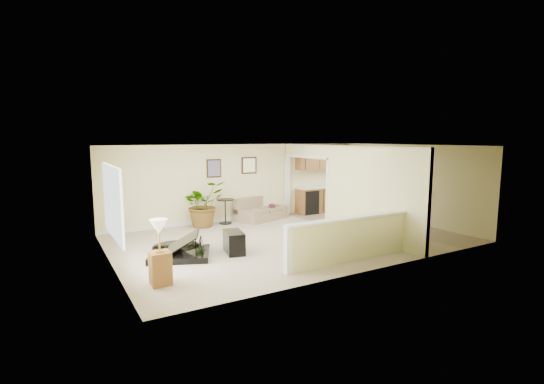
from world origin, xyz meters
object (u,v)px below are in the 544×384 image
loveseat (261,208)px  small_plant (272,212)px  palm_plant (203,204)px  piano_bench (234,242)px  accent_table (225,208)px  lamp_stand (160,257)px  piano (176,234)px

loveseat → small_plant: (0.34, -0.15, -0.15)m
palm_plant → piano_bench: bearing=-97.0°
piano_bench → accent_table: 3.27m
small_plant → lamp_stand: 6.35m
palm_plant → small_plant: 2.43m
loveseat → accent_table: 1.32m
piano → lamp_stand: (-0.78, -1.59, 0.00)m
accent_table → lamp_stand: size_ratio=0.64×
lamp_stand → accent_table: bearing=53.5°
piano → palm_plant: size_ratio=1.24×
accent_table → lamp_stand: (-3.14, -4.25, 0.02)m
piano → accent_table: piano is taller
piano_bench → small_plant: bearing=47.3°
piano_bench → small_plant: 4.06m
palm_plant → small_plant: bearing=-1.9°
piano → palm_plant: bearing=81.3°
palm_plant → small_plant: size_ratio=2.93×
piano → lamp_stand: size_ratio=1.52×
accent_table → small_plant: (1.64, -0.09, -0.29)m
loveseat → palm_plant: 2.07m
piano → piano_bench: (1.26, -0.41, -0.26)m
accent_table → small_plant: bearing=-3.0°
accent_table → piano: bearing=-131.7°
small_plant → lamp_stand: (-4.79, -4.16, 0.30)m
palm_plant → lamp_stand: (-2.41, -4.24, -0.17)m
piano_bench → palm_plant: bearing=83.0°
piano → small_plant: size_ratio=3.63×
small_plant → lamp_stand: lamp_stand is taller
piano → small_plant: bearing=55.6°
palm_plant → small_plant: palm_plant is taller
lamp_stand → piano: bearing=64.0°
piano → accent_table: bearing=71.2°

